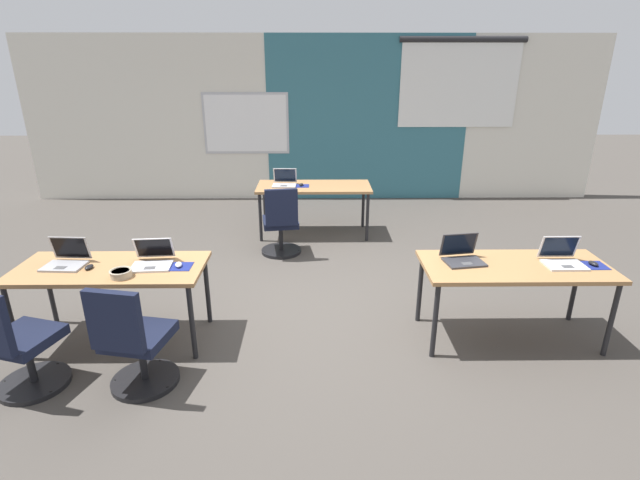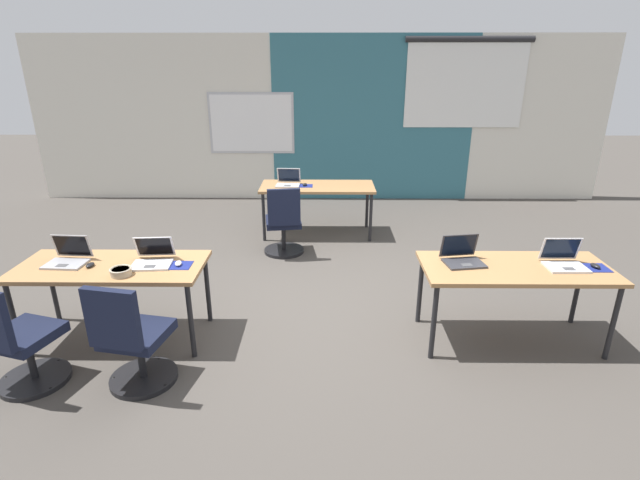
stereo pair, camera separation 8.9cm
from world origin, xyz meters
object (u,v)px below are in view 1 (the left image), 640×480
chair_near_left_inner (135,346)px  mouse_near_left_inner (179,265)px  laptop_near_right_end (562,259)px  laptop_far_left (285,182)px  chair_far_left (281,227)px  snack_bowl (121,273)px  laptop_near_right_inner (462,256)px  mouse_near_right_end (593,263)px  desk_near_left (111,273)px  chair_near_left_end (17,349)px  desk_far_center (314,190)px  mouse_far_left (301,185)px  mouse_near_left_end (89,267)px  laptop_near_left_inner (152,260)px  desk_near_right (515,271)px  laptop_near_left_end (66,260)px

chair_near_left_inner → mouse_near_left_inner: bearing=-94.1°
laptop_near_right_end → laptop_far_left: bearing=131.9°
chair_far_left → snack_bowl: chair_far_left is taller
laptop_near_right_inner → mouse_near_right_end: bearing=-14.9°
desk_near_left → chair_near_left_end: (-0.45, -0.72, -0.28)m
desk_far_center → laptop_near_right_end: laptop_near_right_end is taller
mouse_far_left → snack_bowl: size_ratio=0.63×
chair_far_left → mouse_near_left_inner: size_ratio=8.46×
mouse_near_left_end → laptop_near_right_end: bearing=0.8°
chair_near_left_end → snack_bowl: (0.63, 0.51, 0.38)m
laptop_near_left_inner → laptop_near_right_inner: 2.69m
desk_far_center → chair_far_left: bearing=-118.0°
desk_near_right → chair_near_left_end: size_ratio=1.74×
chair_near_left_inner → laptop_near_left_end: bearing=-31.8°
desk_near_right → laptop_near_left_inner: size_ratio=4.52×
mouse_far_left → desk_far_center: bearing=9.6°
chair_near_left_inner → laptop_far_left: bearing=-93.8°
chair_near_left_end → laptop_far_left: bearing=-100.4°
chair_far_left → laptop_near_left_end: (-1.71, -1.97, 0.39)m
desk_near_right → laptop_near_right_inner: bearing=169.4°
mouse_near_left_end → snack_bowl: 0.37m
chair_far_left → chair_near_left_end: bearing=48.5°
laptop_near_right_end → mouse_near_left_inner: 3.31m
laptop_near_left_inner → chair_near_left_inner: size_ratio=0.38×
chair_near_left_end → desk_far_center: bearing=-105.6°
mouse_near_right_end → laptop_near_left_inner: (-3.80, 0.06, 0.03)m
desk_near_right → laptop_near_left_end: 3.88m
mouse_near_left_inner → snack_bowl: (-0.41, -0.20, 0.01)m
mouse_near_right_end → chair_near_left_inner: size_ratio=0.12×
desk_near_right → chair_near_left_inner: (-3.09, -0.70, -0.28)m
mouse_near_right_end → snack_bowl: snack_bowl is taller
laptop_near_right_end → laptop_near_right_inner: 0.85m
mouse_near_right_end → mouse_near_left_inner: size_ratio=1.02×
laptop_near_left_end → laptop_near_right_end: bearing=3.1°
desk_near_left → laptop_near_left_inner: size_ratio=4.52×
desk_far_center → laptop_near_left_inner: 3.10m
chair_near_left_inner → laptop_near_left_end: laptop_near_left_end is taller
mouse_near_right_end → chair_near_left_end: bearing=-171.5°
mouse_near_left_inner → chair_near_left_end: 1.31m
laptop_near_left_inner → mouse_near_right_end: bearing=-5.4°
chair_far_left → laptop_near_left_inner: size_ratio=2.60×
laptop_far_left → snack_bowl: laptop_far_left is taller
desk_far_center → mouse_near_right_end: 3.71m
desk_near_left → desk_far_center: bearing=58.0°
mouse_far_left → mouse_near_left_inner: 2.95m
mouse_near_right_end → mouse_near_left_inner: (-3.56, 0.02, 0.00)m
desk_far_center → chair_far_left: 0.94m
laptop_far_left → mouse_near_right_end: bearing=-42.9°
laptop_far_left → mouse_near_left_end: bearing=-115.1°
desk_near_right → chair_far_left: size_ratio=1.74×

